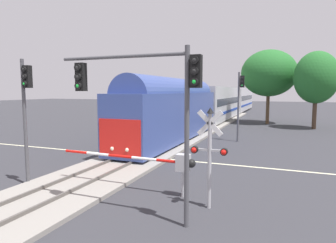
{
  "coord_description": "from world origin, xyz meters",
  "views": [
    {
      "loc": [
        8.84,
        -17.31,
        4.41
      ],
      "look_at": [
        0.43,
        3.95,
        2.0
      ],
      "focal_mm": 31.48,
      "sensor_mm": 36.0,
      "label": 1
    }
  ],
  "objects": [
    {
      "name": "traffic_signal_far_side",
      "position": [
        5.3,
        8.39,
        3.99
      ],
      "size": [
        0.53,
        0.38,
        5.97
      ],
      "color": "#4C4C51",
      "rests_on": "ground"
    },
    {
      "name": "road_centre_stripe",
      "position": [
        0.0,
        0.0,
        0.0
      ],
      "size": [
        44.0,
        0.2,
        0.01
      ],
      "color": "beige",
      "rests_on": "ground"
    },
    {
      "name": "traffic_signal_near_right",
      "position": [
        4.68,
        -8.6,
        4.39
      ],
      "size": [
        5.14,
        0.38,
        5.79
      ],
      "color": "#4C4C51",
      "rests_on": "ground"
    },
    {
      "name": "oak_far_right",
      "position": [
        12.11,
        20.26,
        5.88
      ],
      "size": [
        4.85,
        4.85,
        8.86
      ],
      "color": "#4C3828",
      "rests_on": "ground"
    },
    {
      "name": "ground_plane",
      "position": [
        0.0,
        0.0,
        0.0
      ],
      "size": [
        220.0,
        220.0,
        0.0
      ],
      "primitive_type": "plane",
      "color": "#333338"
    },
    {
      "name": "crossing_signal_mast",
      "position": [
        6.34,
        -6.84,
        2.33
      ],
      "size": [
        1.36,
        0.44,
        3.8
      ],
      "color": "#B2B2B7",
      "rests_on": "ground"
    },
    {
      "name": "railway_track",
      "position": [
        0.0,
        0.0,
        0.1
      ],
      "size": [
        4.4,
        80.0,
        0.32
      ],
      "color": "gray",
      "rests_on": "ground"
    },
    {
      "name": "crossing_gate_near",
      "position": [
        4.24,
        -6.04,
        1.39
      ],
      "size": [
        6.56,
        0.4,
        1.8
      ],
      "color": "#B7B7BC",
      "rests_on": "ground"
    },
    {
      "name": "elm_centre_background",
      "position": [
        6.8,
        23.98,
        6.67
      ],
      "size": [
        7.16,
        7.16,
        9.73
      ],
      "color": "brown",
      "rests_on": "ground"
    },
    {
      "name": "traffic_signal_median",
      "position": [
        -2.09,
        -7.26,
        3.9
      ],
      "size": [
        0.53,
        0.38,
        5.83
      ],
      "color": "#4C4C51",
      "rests_on": "ground"
    },
    {
      "name": "commuter_train",
      "position": [
        0.0,
        25.36,
        2.74
      ],
      "size": [
        3.04,
        59.99,
        5.16
      ],
      "color": "#384C93",
      "rests_on": "railway_track"
    }
  ]
}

